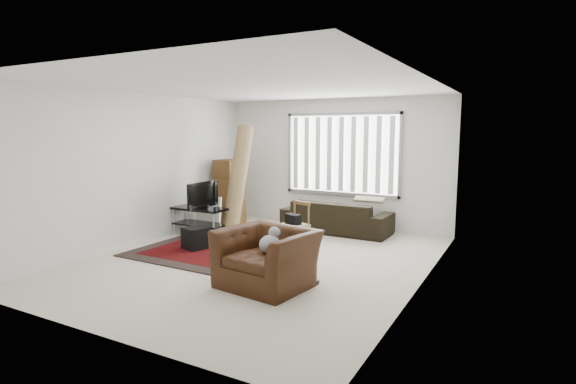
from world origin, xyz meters
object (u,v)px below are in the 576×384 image
tv_stand (200,215)px  moving_boxes (228,194)px  armchair (267,254)px  sofa (337,212)px  side_chair (294,223)px

tv_stand → moving_boxes: 1.20m
armchair → sofa: bearing=104.7°
tv_stand → armchair: 3.26m
tv_stand → armchair: bearing=-35.2°
side_chair → tv_stand: bearing=-159.3°
tv_stand → side_chair: (2.09, -0.02, 0.06)m
tv_stand → side_chair: 2.09m
moving_boxes → side_chair: size_ratio=1.73×
moving_boxes → side_chair: 2.54m
sofa → side_chair: (-0.16, -1.53, 0.03)m
tv_stand → moving_boxes: bearing=97.4°
sofa → armchair: 3.42m
moving_boxes → side_chair: (2.24, -1.17, -0.20)m
moving_boxes → tv_stand: bearing=-82.6°
moving_boxes → sofa: size_ratio=0.65×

